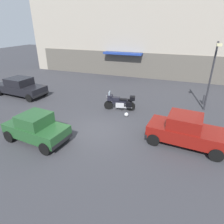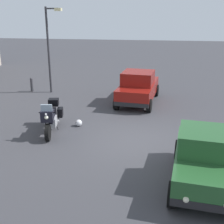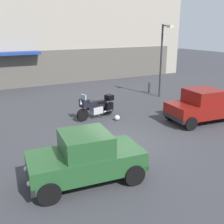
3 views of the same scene
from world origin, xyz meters
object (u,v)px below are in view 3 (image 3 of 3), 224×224
streetlamp_curbside (163,54)px  bollard_curbside (149,87)px  motorcycle (96,106)px  helmet (117,118)px  car_compact_side (86,158)px  car_hatchback_near (204,106)px

streetlamp_curbside → bollard_curbside: (0.01, 1.33, -2.45)m
motorcycle → bollard_curbside: bearing=-161.6°
helmet → car_compact_side: (-3.64, -4.48, 0.63)m
motorcycle → car_hatchback_near: 5.43m
helmet → car_hatchback_near: (3.75, -2.16, 0.67)m
motorcycle → car_hatchback_near: size_ratio=0.56×
helmet → car_hatchback_near: car_hatchback_near is taller
car_compact_side → bollard_curbside: (8.67, 8.66, -0.33)m
helmet → car_compact_side: 5.81m
bollard_curbside → streetlamp_curbside: bearing=-90.6°
helmet → streetlamp_curbside: streetlamp_curbside is taller
motorcycle → streetlamp_curbside: size_ratio=0.47×
car_hatchback_near → bollard_curbside: 6.48m
car_hatchback_near → motorcycle: bearing=151.6°
motorcycle → helmet: motorcycle is taller
car_compact_side → streetlamp_curbside: size_ratio=0.76×
motorcycle → car_compact_side: bearing=50.4°
car_compact_side → car_hatchback_near: bearing=-156.2°
streetlamp_curbside → bollard_curbside: size_ratio=5.74×
motorcycle → car_compact_side: size_ratio=0.62×
streetlamp_curbside → bollard_curbside: streetlamp_curbside is taller
motorcycle → bollard_curbside: motorcycle is taller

